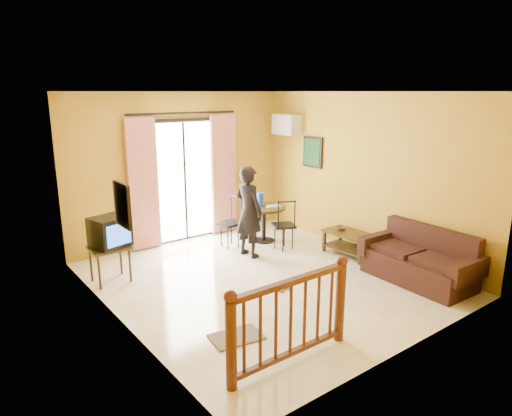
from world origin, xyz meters
TOP-DOWN VIEW (x-y plane):
  - ground at (0.00, 0.00)m, footprint 5.00×5.00m
  - room_shell at (0.00, 0.00)m, footprint 5.00×5.00m
  - balcony_door at (0.00, 2.43)m, footprint 2.25×0.14m
  - tv_table at (-1.90, 1.34)m, footprint 0.56×0.46m
  - television at (-1.87, 1.34)m, footprint 0.60×0.56m
  - picture_left at (-2.22, -0.20)m, footprint 0.05×0.42m
  - dining_table at (1.13, 1.45)m, footprint 0.82×0.82m
  - water_jug at (1.10, 1.54)m, footprint 0.14×0.14m
  - serving_tray at (1.29, 1.35)m, footprint 0.33×0.27m
  - dining_chairs at (0.78, 1.23)m, footprint 1.20×1.20m
  - air_conditioner at (2.09, 1.95)m, footprint 0.31×0.60m
  - botanical_print at (2.22, 1.30)m, footprint 0.05×0.50m
  - coffee_table at (1.85, -0.07)m, footprint 0.52×0.93m
  - bowl at (1.85, 0.15)m, footprint 0.23×0.23m
  - sofa at (1.85, -1.46)m, footprint 0.86×1.73m
  - standing_person at (0.44, 0.99)m, footprint 0.46×0.63m
  - stair_balustrade at (-1.15, -1.90)m, footprint 1.63×0.13m
  - doormat at (-1.32, -1.15)m, footprint 0.66×0.49m
  - sandals at (-0.04, -0.41)m, footprint 0.32×0.27m

SIDE VIEW (x-z plane):
  - ground at x=0.00m, z-range 0.00..0.00m
  - dining_chairs at x=0.78m, z-range -0.47..0.47m
  - doormat at x=-1.32m, z-range 0.00..0.02m
  - sandals at x=-0.04m, z-range 0.00..0.03m
  - coffee_table at x=1.85m, z-range 0.07..0.48m
  - sofa at x=1.85m, z-range -0.10..0.71m
  - bowl at x=1.85m, z-range 0.41..0.47m
  - tv_table at x=-1.90m, z-range 0.20..0.76m
  - dining_table at x=1.13m, z-range 0.20..0.88m
  - stair_balustrade at x=-1.15m, z-range 0.05..1.08m
  - serving_tray at x=1.29m, z-range 0.69..0.71m
  - television at x=-1.87m, z-range 0.56..1.01m
  - standing_person at x=0.44m, z-range 0.00..1.59m
  - water_jug at x=1.10m, z-range 0.69..0.94m
  - balcony_door at x=0.00m, z-range -0.04..2.42m
  - picture_left at x=-2.22m, z-range 1.29..1.81m
  - botanical_print at x=2.22m, z-range 1.35..1.95m
  - room_shell at x=0.00m, z-range -0.80..4.20m
  - air_conditioner at x=2.09m, z-range 1.95..2.35m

